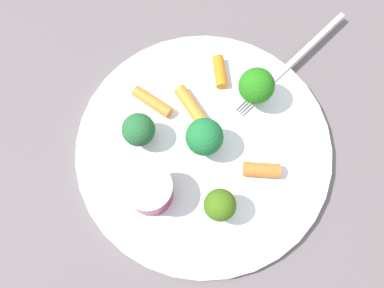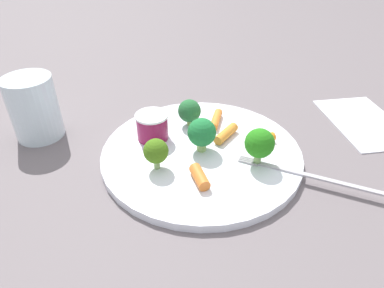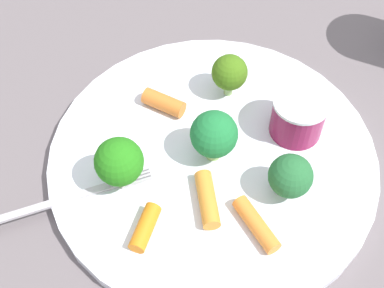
{
  "view_description": "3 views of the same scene",
  "coord_description": "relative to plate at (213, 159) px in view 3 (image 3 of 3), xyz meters",
  "views": [
    {
      "loc": [
        -0.01,
        -0.15,
        0.46
      ],
      "look_at": [
        -0.01,
        -0.0,
        0.02
      ],
      "focal_mm": 38.42,
      "sensor_mm": 36.0,
      "label": 1
    },
    {
      "loc": [
        0.38,
        -0.16,
        0.31
      ],
      "look_at": [
        -0.0,
        -0.01,
        0.03
      ],
      "focal_mm": 32.19,
      "sensor_mm": 36.0,
      "label": 2
    },
    {
      "loc": [
        -0.1,
        0.25,
        0.41
      ],
      "look_at": [
        0.02,
        0.01,
        0.03
      ],
      "focal_mm": 50.61,
      "sensor_mm": 36.0,
      "label": 3
    }
  ],
  "objects": [
    {
      "name": "ground_plane",
      "position": [
        0.0,
        0.0,
        -0.01
      ],
      "size": [
        2.4,
        2.4,
        0.0
      ],
      "primitive_type": "plane",
      "color": "#635B5D"
    },
    {
      "name": "broccoli_floret_2",
      "position": [
        0.0,
        -0.0,
        0.04
      ],
      "size": [
        0.04,
        0.04,
        0.05
      ],
      "color": "#8CB466",
      "rests_on": "plate"
    },
    {
      "name": "plate",
      "position": [
        0.0,
        0.0,
        0.0
      ],
      "size": [
        0.29,
        0.29,
        0.01
      ],
      "primitive_type": "cylinder",
      "color": "white",
      "rests_on": "ground_plane"
    },
    {
      "name": "broccoli_floret_0",
      "position": [
        -0.07,
        0.01,
        0.03
      ],
      "size": [
        0.04,
        0.04,
        0.04
      ],
      "color": "#8DBD61",
      "rests_on": "plate"
    },
    {
      "name": "carrot_stick_3",
      "position": [
        0.02,
        0.09,
        0.01
      ],
      "size": [
        0.02,
        0.04,
        0.01
      ],
      "primitive_type": "cylinder",
      "rotation": [
        1.57,
        0.0,
        3.28
      ],
      "color": "orange",
      "rests_on": "plate"
    },
    {
      "name": "sauce_cup",
      "position": [
        -0.06,
        -0.06,
        0.03
      ],
      "size": [
        0.05,
        0.05,
        0.04
      ],
      "color": "maroon",
      "rests_on": "plate"
    },
    {
      "name": "fork",
      "position": [
        0.1,
        0.11,
        0.01
      ],
      "size": [
        0.14,
        0.15,
        0.0
      ],
      "color": "#B2ADB5",
      "rests_on": "plate"
    },
    {
      "name": "broccoli_floret_1",
      "position": [
        0.06,
        0.06,
        0.04
      ],
      "size": [
        0.04,
        0.04,
        0.05
      ],
      "color": "#84A963",
      "rests_on": "plate"
    },
    {
      "name": "carrot_stick_0",
      "position": [
        -0.02,
        0.05,
        0.01
      ],
      "size": [
        0.04,
        0.05,
        0.01
      ],
      "primitive_type": "cylinder",
      "rotation": [
        1.57,
        0.0,
        3.74
      ],
      "color": "orange",
      "rests_on": "plate"
    },
    {
      "name": "carrot_stick_2",
      "position": [
        0.06,
        -0.03,
        0.01
      ],
      "size": [
        0.04,
        0.02,
        0.02
      ],
      "primitive_type": "cylinder",
      "rotation": [
        1.57,
        0.0,
        1.54
      ],
      "color": "orange",
      "rests_on": "plate"
    },
    {
      "name": "broccoli_floret_3",
      "position": [
        0.02,
        -0.07,
        0.03
      ],
      "size": [
        0.03,
        0.03,
        0.05
      ],
      "color": "#8AAC67",
      "rests_on": "plate"
    },
    {
      "name": "carrot_stick_1",
      "position": [
        -0.06,
        0.05,
        0.01
      ],
      "size": [
        0.05,
        0.04,
        0.01
      ],
      "primitive_type": "cylinder",
      "rotation": [
        1.57,
        0.0,
        4.13
      ],
      "color": "orange",
      "rests_on": "plate"
    }
  ]
}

